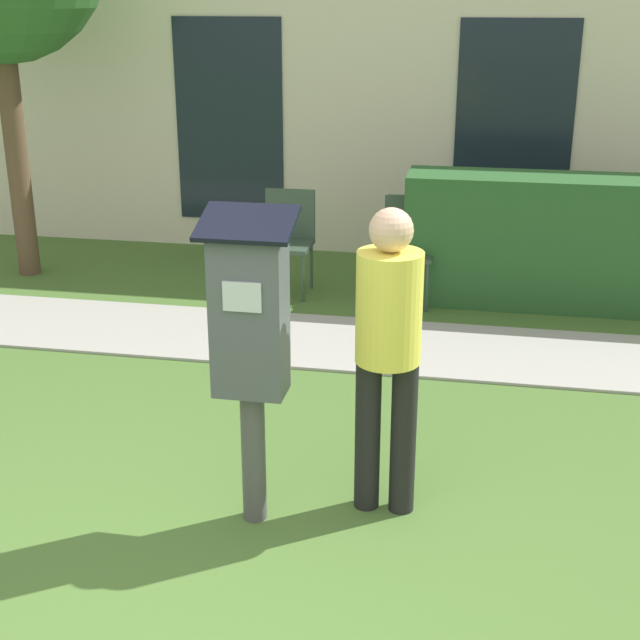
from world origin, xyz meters
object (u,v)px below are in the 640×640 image
Objects in this scene: person_standing at (388,340)px; outdoor_chair_middle at (409,241)px; outdoor_chair_left at (288,233)px; parking_meter at (250,330)px.

person_standing reaches higher than outdoor_chair_middle.
parking_meter is at bearing -80.43° from outdoor_chair_left.
outdoor_chair_left is 1.00× the size of outdoor_chair_middle.
outdoor_chair_middle is at bearing -3.85° from outdoor_chair_left.
outdoor_chair_middle is (-0.20, 3.35, -0.40)m from person_standing.
parking_meter is at bearing 165.47° from person_standing.
outdoor_chair_left is at bearing 164.82° from outdoor_chair_middle.
parking_meter is 0.67m from person_standing.
person_standing reaches higher than outdoor_chair_left.
parking_meter is 1.01× the size of person_standing.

